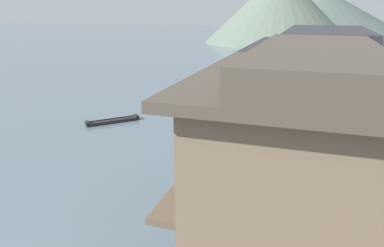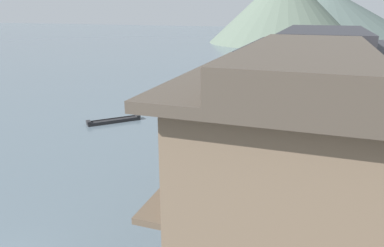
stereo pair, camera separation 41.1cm
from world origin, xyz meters
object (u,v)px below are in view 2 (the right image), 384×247
Objects in this scene: house_waterfront_narrow at (311,89)px; house_waterfront_end at (320,63)px; boat_moored_far at (282,73)px; house_waterfront_nearest at (294,203)px; boat_moored_second at (223,151)px; house_waterfront_tall at (314,109)px; boat_moored_third at (241,123)px; boat_moored_nearest at (114,121)px; house_waterfront_far at (312,73)px; house_waterfront_second at (315,123)px.

house_waterfront_end is (0.44, 16.38, -0.00)m from house_waterfront_narrow.
boat_moored_far is at bearing 100.82° from house_waterfront_narrow.
house_waterfront_nearest is at bearing -89.23° from house_waterfront_narrow.
house_waterfront_tall reaches higher than boat_moored_second.
boat_moored_second is 7.17m from house_waterfront_tall.
boat_moored_second is 1.27× the size of boat_moored_third.
boat_moored_nearest is 0.51× the size of house_waterfront_narrow.
house_waterfront_narrow reaches higher than boat_moored_second.
house_waterfront_tall and house_waterfront_narrow have the same top height.
house_waterfront_second is at bearing -87.86° from house_waterfront_far.
boat_moored_second is 0.63× the size of house_waterfront_narrow.
boat_moored_second is at bearing 133.10° from house_waterfront_second.
boat_moored_third is at bearing -173.52° from house_waterfront_narrow.
house_waterfront_narrow is 8.31m from house_waterfront_far.
house_waterfront_tall is at bearing 89.32° from house_waterfront_nearest.
house_waterfront_second is at bearing -82.01° from boat_moored_far.
house_waterfront_nearest is 8.18m from house_waterfront_second.
boat_moored_third is (11.52, 3.13, 0.07)m from boat_moored_nearest.
house_waterfront_second is at bearing -30.91° from boat_moored_nearest.
house_waterfront_narrow is at bearing 90.77° from house_waterfront_nearest.
boat_moored_third is 18.48m from house_waterfront_end.
house_waterfront_nearest is 31.07m from house_waterfront_far.
house_waterfront_narrow and house_waterfront_far have the same top height.
house_waterfront_nearest reaches higher than house_waterfront_far.
house_waterfront_tall and house_waterfront_far have the same top height.
boat_moored_far is (0.59, 28.01, 0.05)m from boat_moored_third.
boat_moored_third is 0.79× the size of boat_moored_far.
boat_moored_far is 0.79× the size of house_waterfront_tall.
house_waterfront_nearest is at bearing -90.68° from house_waterfront_tall.
house_waterfront_tall is at bearing -87.39° from house_waterfront_far.
house_waterfront_second is (17.99, -10.77, 4.85)m from boat_moored_nearest.
house_waterfront_end reaches higher than boat_moored_nearest.
boat_moored_third is 0.47× the size of house_waterfront_second.
boat_moored_far is at bearing 104.78° from house_waterfront_far.
house_waterfront_tall reaches higher than boat_moored_nearest.
house_waterfront_narrow reaches higher than boat_moored_third.
house_waterfront_second is 1.32× the size of house_waterfront_tall.
house_waterfront_second is (0.35, 8.18, 0.00)m from house_waterfront_nearest.
boat_moored_second is 0.60× the size of house_waterfront_nearest.
boat_moored_third is at bearing 135.06° from house_waterfront_tall.
boat_moored_far is at bearing 99.46° from house_waterfront_tall.
house_waterfront_end is (-0.21, 30.94, -1.30)m from house_waterfront_second.
house_waterfront_end is at bearing 89.81° from house_waterfront_nearest.
house_waterfront_second is at bearing -46.90° from boat_moored_second.
boat_moored_second is 0.60× the size of house_waterfront_second.
house_waterfront_far is (17.14, 12.09, 3.56)m from boat_moored_nearest.
house_waterfront_second reaches higher than house_waterfront_narrow.
boat_moored_third is at bearing 105.52° from house_waterfront_nearest.
house_waterfront_narrow is at bearing 94.04° from house_waterfront_tall.
house_waterfront_nearest is (17.65, -18.95, 4.85)m from boat_moored_nearest.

